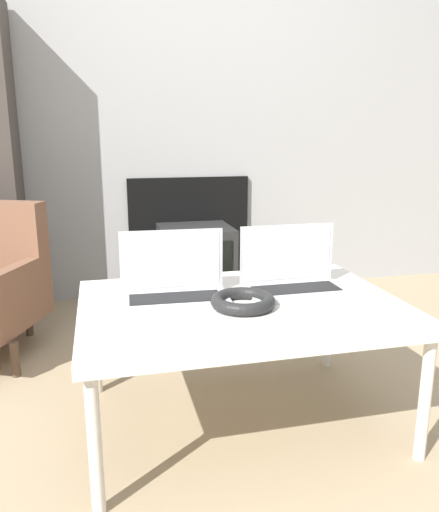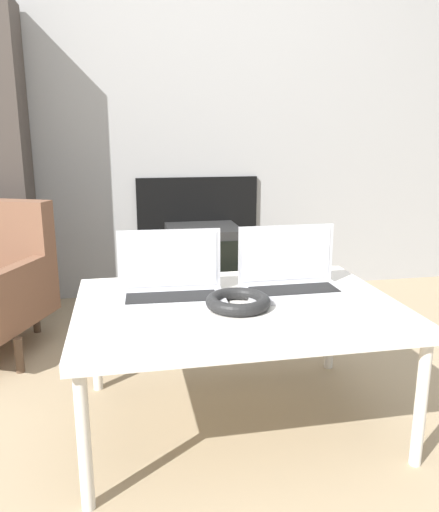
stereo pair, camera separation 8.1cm
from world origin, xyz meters
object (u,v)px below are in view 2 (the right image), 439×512
at_px(laptop_right, 291,277).
at_px(headphones, 238,301).
at_px(tv, 203,265).
at_px(laptop_left, 171,283).
at_px(phone, 330,314).

bearing_deg(laptop_right, headphones, -148.24).
height_order(headphones, tv, headphones).
xyz_separation_m(laptop_left, headphones, (0.20, -0.13, -0.03)).
height_order(headphones, phone, headphones).
height_order(laptop_right, headphones, laptop_right).
bearing_deg(tv, laptop_left, -104.18).
bearing_deg(headphones, laptop_right, 31.55).
bearing_deg(headphones, tv, 85.49).
bearing_deg(headphones, phone, -24.78).
xyz_separation_m(laptop_right, phone, (0.04, -0.25, -0.05)).
distance_m(laptop_left, tv, 1.26).
distance_m(laptop_right, tv, 1.23).
bearing_deg(laptop_left, tv, 78.73).
height_order(laptop_left, headphones, laptop_left).
distance_m(laptop_left, laptop_right, 0.42).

